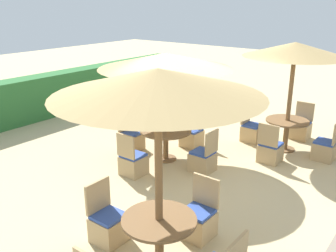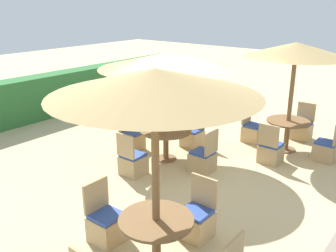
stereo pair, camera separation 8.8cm
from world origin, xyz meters
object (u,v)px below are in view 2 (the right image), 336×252
at_px(parasol_front_right, 296,50).
at_px(patio_chair_center_east, 193,136).
at_px(parasol_center, 166,61).
at_px(round_table_front_right, 288,127).
at_px(round_table_center, 166,136).
at_px(patio_chair_front_right_south, 326,149).
at_px(patio_chair_front_right_east, 302,129).
at_px(round_table_front_left, 156,230).
at_px(patio_chair_front_right_north, 252,131).
at_px(parasol_front_left, 154,83).
at_px(patio_chair_front_left_north, 106,225).
at_px(patio_chair_front_left_east, 196,221).
at_px(patio_chair_front_right_west, 270,151).
at_px(patio_chair_center_west, 133,163).
at_px(patio_chair_center_south, 203,160).
at_px(patio_chair_center_north, 132,139).

bearing_deg(parasol_front_right, patio_chair_center_east, 121.64).
distance_m(parasol_center, round_table_front_right, 3.38).
height_order(round_table_center, patio_chair_front_right_south, patio_chair_front_right_south).
relative_size(parasol_front_right, patio_chair_front_right_east, 2.76).
height_order(round_table_front_left, parasol_center, parasol_center).
bearing_deg(patio_chair_front_right_north, round_table_front_right, 86.75).
xyz_separation_m(parasol_front_left, patio_chair_front_left_north, (0.00, 0.98, -2.28)).
bearing_deg(patio_chair_front_right_north, parasol_front_left, 12.69).
bearing_deg(patio_chair_front_left_east, patio_chair_front_right_east, -87.22).
xyz_separation_m(round_table_front_left, patio_chair_front_right_north, (5.19, 1.17, -0.32)).
xyz_separation_m(parasol_front_left, patio_chair_front_right_west, (4.23, 0.25, -2.28)).
xyz_separation_m(round_table_front_left, round_table_front_right, (5.14, 0.25, -0.00)).
relative_size(round_table_front_left, patio_chair_front_right_north, 1.07).
height_order(patio_chair_center_west, patio_chair_front_right_north, same).
distance_m(round_table_front_left, patio_chair_front_right_east, 6.18).
height_order(patio_chair_center_south, patio_chair_front_right_west, same).
relative_size(patio_chair_center_west, patio_chair_front_right_north, 1.00).
height_order(round_table_center, patio_chair_front_right_north, patio_chair_front_right_north).
xyz_separation_m(patio_chair_front_left_east, patio_chair_center_north, (1.94, 3.20, 0.00)).
height_order(patio_chair_front_left_east, parasol_center, parasol_center).
height_order(patio_chair_front_left_north, patio_chair_front_right_south, same).
bearing_deg(patio_chair_front_right_west, patio_chair_center_west, -130.20).
bearing_deg(patio_chair_center_north, parasol_front_right, 127.72).
height_order(patio_chair_front_left_north, round_table_front_right, patio_chair_front_left_north).
relative_size(patio_chair_center_east, patio_chair_center_north, 1.00).
relative_size(parasol_front_left, patio_chair_front_left_east, 2.93).
relative_size(patio_chair_center_north, parasol_front_right, 0.36).
distance_m(patio_chair_front_left_east, patio_chair_front_right_south, 4.23).
relative_size(round_table_center, patio_chair_front_right_north, 1.23).
distance_m(patio_chair_front_left_north, patio_chair_center_north, 3.62).
distance_m(round_table_front_right, patio_chair_front_right_south, 0.99).
distance_m(patio_chair_front_left_north, patio_chair_front_right_south, 5.37).
distance_m(patio_chair_front_right_west, patio_chair_front_right_east, 1.93).
bearing_deg(patio_chair_center_west, patio_chair_center_south, 44.06).
xyz_separation_m(patio_chair_front_left_east, round_table_front_right, (4.21, 0.26, 0.32)).
bearing_deg(patio_chair_front_right_south, patio_chair_front_left_north, 161.92).
relative_size(patio_chair_front_left_north, patio_chair_front_right_east, 1.00).
bearing_deg(patio_chair_front_right_east, round_table_front_right, 89.46).
xyz_separation_m(parasol_center, round_table_center, (0.00, -0.00, -1.66)).
bearing_deg(patio_chair_center_east, patio_chair_front_right_east, -131.16).
distance_m(patio_chair_front_left_north, parasol_center, 3.72).
bearing_deg(patio_chair_front_right_south, patio_chair_center_west, 137.88).
bearing_deg(patio_chair_front_left_north, patio_chair_front_right_east, 173.12).
distance_m(round_table_front_left, parasol_front_right, 5.46).
bearing_deg(patio_chair_center_north, parasol_front_left, 48.08).
height_order(parasol_center, patio_chair_center_west, parasol_center).
height_order(patio_chair_front_left_north, patio_chair_center_south, same).
bearing_deg(round_table_center, patio_chair_front_right_east, -30.79).
bearing_deg(patio_chair_center_south, patio_chair_center_west, 134.06).
xyz_separation_m(round_table_front_right, patio_chair_front_right_west, (-0.91, -0.00, -0.32)).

